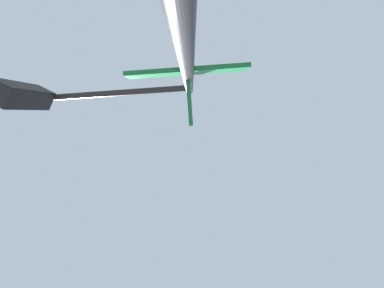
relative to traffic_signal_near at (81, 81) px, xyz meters
The scene contains 1 object.
traffic_signal_near is the anchor object (origin of this frame).
Camera 1 is at (-6.85, -7.40, 1.61)m, focal length 20.05 mm.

